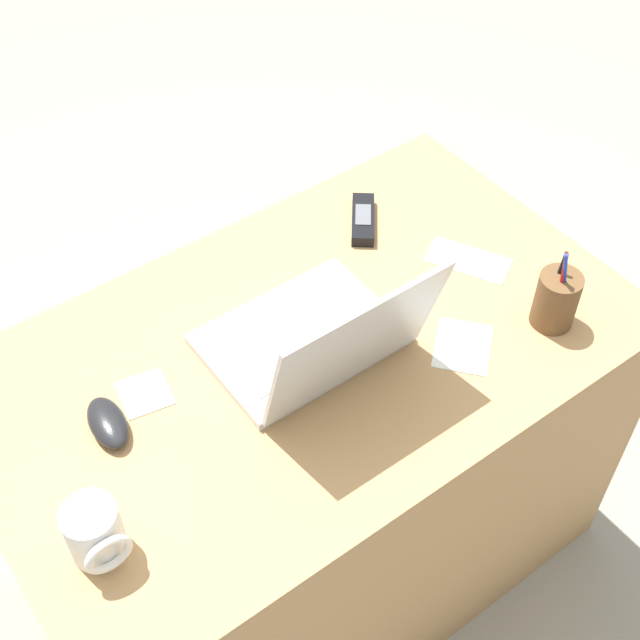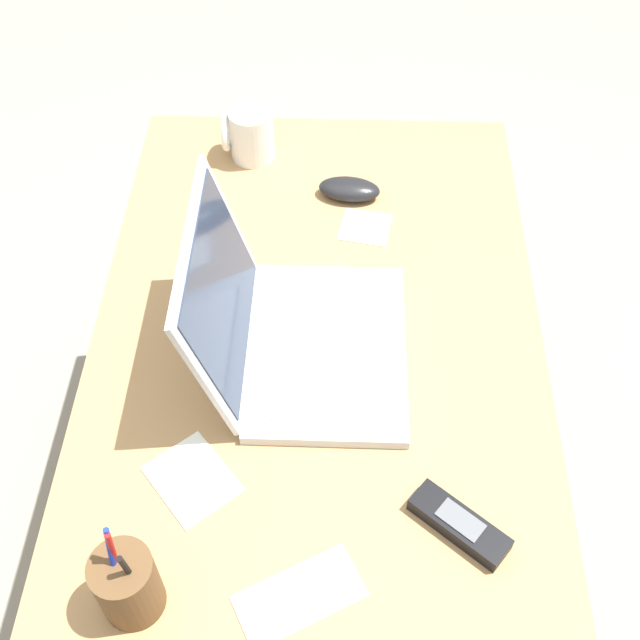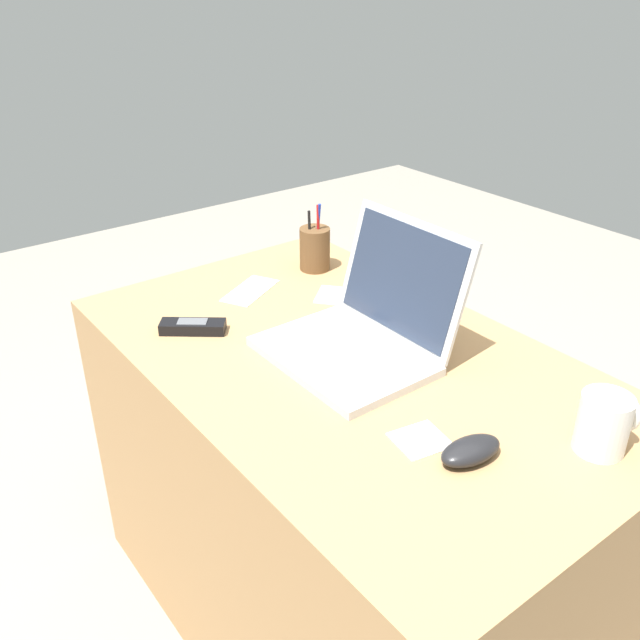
% 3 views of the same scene
% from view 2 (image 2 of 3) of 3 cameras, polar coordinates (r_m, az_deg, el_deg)
% --- Properties ---
extents(ground_plane, '(6.00, 6.00, 0.00)m').
position_cam_2_polar(ground_plane, '(1.90, -0.18, -16.08)').
color(ground_plane, gray).
extents(desk, '(1.18, 0.71, 0.75)m').
position_cam_2_polar(desk, '(1.56, -0.22, -10.66)').
color(desk, tan).
rests_on(desk, ground).
extents(laptop, '(0.33, 0.31, 0.25)m').
position_cam_2_polar(laptop, '(1.20, -1.96, -0.93)').
color(laptop, silver).
rests_on(laptop, desk).
extents(computer_mouse, '(0.07, 0.12, 0.03)m').
position_cam_2_polar(computer_mouse, '(1.48, 2.09, 9.26)').
color(computer_mouse, black).
rests_on(computer_mouse, desk).
extents(coffee_mug_white, '(0.08, 0.09, 0.10)m').
position_cam_2_polar(coffee_mug_white, '(1.55, -5.00, 13.00)').
color(coffee_mug_white, white).
rests_on(coffee_mug_white, desk).
extents(cordless_phone, '(0.12, 0.14, 0.03)m').
position_cam_2_polar(cordless_phone, '(1.10, 9.85, -14.09)').
color(cordless_phone, black).
rests_on(cordless_phone, desk).
extents(pen_holder, '(0.08, 0.08, 0.18)m').
position_cam_2_polar(pen_holder, '(1.03, -13.50, -17.78)').
color(pen_holder, brown).
rests_on(pen_holder, desk).
extents(paper_note_near_laptop, '(0.14, 0.18, 0.00)m').
position_cam_2_polar(paper_note_near_laptop, '(1.06, -1.47, -19.01)').
color(paper_note_near_laptop, white).
rests_on(paper_note_near_laptop, desk).
extents(paper_note_left, '(0.10, 0.10, 0.00)m').
position_cam_2_polar(paper_note_left, '(1.43, 3.24, 6.59)').
color(paper_note_left, white).
rests_on(paper_note_left, desk).
extents(paper_note_right, '(0.15, 0.15, 0.00)m').
position_cam_2_polar(paper_note_right, '(1.14, -9.05, -11.08)').
color(paper_note_right, white).
rests_on(paper_note_right, desk).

